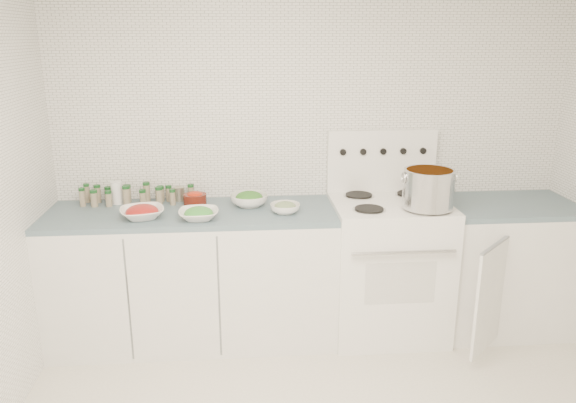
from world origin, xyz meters
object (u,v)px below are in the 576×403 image
Objects in this scene: bowl_tomato at (142,212)px; bowl_snowpea at (199,214)px; stove at (387,263)px; stock_pot at (428,187)px.

bowl_tomato is 1.28× the size of bowl_snowpea.
stove reaches higher than bowl_snowpea.
stock_pot is 1.79m from bowl_tomato.
stock_pot is 1.33× the size of bowl_snowpea.
stove is 4.19× the size of bowl_tomato.
stock_pot is at bearing -0.66° from bowl_snowpea.
bowl_tomato is at bearing 177.83° from stock_pot.
stock_pot is (0.19, -0.18, 0.58)m from stove.
stove is at bearing 4.13° from bowl_tomato.
stove is 0.64m from stock_pot.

